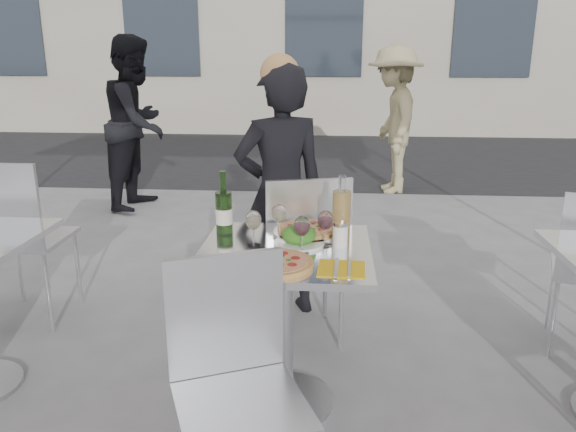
# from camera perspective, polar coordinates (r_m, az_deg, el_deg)

# --- Properties ---
(ground) EXTENTS (80.00, 80.00, 0.00)m
(ground) POSITION_cam_1_polar(r_m,az_deg,el_deg) (2.72, -0.26, -18.41)
(ground) COLOR slate
(street_asphalt) EXTENTS (24.00, 5.00, 0.00)m
(street_asphalt) POSITION_cam_1_polar(r_m,az_deg,el_deg) (8.86, 3.23, 6.32)
(street_asphalt) COLOR black
(street_asphalt) RESTS_ON ground
(main_table) EXTENTS (0.72, 0.72, 0.75)m
(main_table) POSITION_cam_1_polar(r_m,az_deg,el_deg) (2.45, -0.28, -7.99)
(main_table) COLOR #B7BABF
(main_table) RESTS_ON ground
(chair_far) EXTENTS (0.53, 0.54, 0.95)m
(chair_far) POSITION_cam_1_polar(r_m,az_deg,el_deg) (2.95, 1.68, -3.15)
(chair_far) COLOR silver
(chair_far) RESTS_ON ground
(chair_near) EXTENTS (0.54, 0.55, 0.90)m
(chair_near) POSITION_cam_1_polar(r_m,az_deg,el_deg) (1.95, -5.49, -15.16)
(chair_near) COLOR silver
(chair_near) RESTS_ON ground
(side_chair_lfar) EXTENTS (0.45, 0.46, 0.99)m
(side_chair_lfar) POSITION_cam_1_polar(r_m,az_deg,el_deg) (3.52, -25.93, -1.22)
(side_chair_lfar) COLOR silver
(side_chair_lfar) RESTS_ON ground
(woman_diner) EXTENTS (0.64, 0.53, 1.49)m
(woman_diner) POSITION_cam_1_polar(r_m,az_deg,el_deg) (3.29, -0.79, 2.23)
(woman_diner) COLOR black
(woman_diner) RESTS_ON ground
(pedestrian_a) EXTENTS (0.74, 0.90, 1.71)m
(pedestrian_a) POSITION_cam_1_polar(r_m,az_deg,el_deg) (5.90, -15.06, 9.08)
(pedestrian_a) COLOR black
(pedestrian_a) RESTS_ON ground
(pedestrian_b) EXTENTS (0.67, 1.08, 1.62)m
(pedestrian_b) POSITION_cam_1_polar(r_m,az_deg,el_deg) (6.44, 10.65, 9.53)
(pedestrian_b) COLOR #9C8E64
(pedestrian_b) RESTS_ON ground
(pizza_near) EXTENTS (0.30, 0.30, 0.02)m
(pizza_near) POSITION_cam_1_polar(r_m,az_deg,el_deg) (2.19, -1.32, -4.78)
(pizza_near) COLOR tan
(pizza_near) RESTS_ON main_table
(pizza_far) EXTENTS (0.32, 0.32, 0.03)m
(pizza_far) POSITION_cam_1_polar(r_m,az_deg,el_deg) (2.56, 2.03, -1.45)
(pizza_far) COLOR white
(pizza_far) RESTS_ON main_table
(salad_plate) EXTENTS (0.22, 0.22, 0.09)m
(salad_plate) POSITION_cam_1_polar(r_m,az_deg,el_deg) (2.41, 1.14, -2.10)
(salad_plate) COLOR white
(salad_plate) RESTS_ON main_table
(wine_bottle) EXTENTS (0.07, 0.08, 0.29)m
(wine_bottle) POSITION_cam_1_polar(r_m,az_deg,el_deg) (2.52, -6.53, 0.52)
(wine_bottle) COLOR #2C541F
(wine_bottle) RESTS_ON main_table
(carafe) EXTENTS (0.08, 0.08, 0.29)m
(carafe) POSITION_cam_1_polar(r_m,az_deg,el_deg) (2.46, 5.44, 0.21)
(carafe) COLOR tan
(carafe) RESTS_ON main_table
(sugar_shaker) EXTENTS (0.06, 0.06, 0.11)m
(sugar_shaker) POSITION_cam_1_polar(r_m,az_deg,el_deg) (2.39, 5.32, -1.86)
(sugar_shaker) COLOR white
(sugar_shaker) RESTS_ON main_table
(wineglass_white_a) EXTENTS (0.07, 0.07, 0.16)m
(wineglass_white_a) POSITION_cam_1_polar(r_m,az_deg,el_deg) (2.38, -3.54, -0.54)
(wineglass_white_a) COLOR white
(wineglass_white_a) RESTS_ON main_table
(wineglass_white_b) EXTENTS (0.07, 0.07, 0.16)m
(wineglass_white_b) POSITION_cam_1_polar(r_m,az_deg,el_deg) (2.47, -0.90, 0.16)
(wineglass_white_b) COLOR white
(wineglass_white_b) RESTS_ON main_table
(wineglass_red_a) EXTENTS (0.07, 0.07, 0.16)m
(wineglass_red_a) POSITION_cam_1_polar(r_m,az_deg,el_deg) (2.29, 1.43, -1.14)
(wineglass_red_a) COLOR white
(wineglass_red_a) RESTS_ON main_table
(wineglass_red_b) EXTENTS (0.07, 0.07, 0.16)m
(wineglass_red_b) POSITION_cam_1_polar(r_m,az_deg,el_deg) (2.38, 3.81, -0.54)
(wineglass_red_b) COLOR white
(wineglass_red_b) RESTS_ON main_table
(napkin_left) EXTENTS (0.22, 0.22, 0.01)m
(napkin_left) POSITION_cam_1_polar(r_m,az_deg,el_deg) (2.17, -7.96, -5.31)
(napkin_left) COLOR gold
(napkin_left) RESTS_ON main_table
(napkin_right) EXTENTS (0.19, 0.20, 0.01)m
(napkin_right) POSITION_cam_1_polar(r_m,az_deg,el_deg) (2.16, 5.45, -5.32)
(napkin_right) COLOR gold
(napkin_right) RESTS_ON main_table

